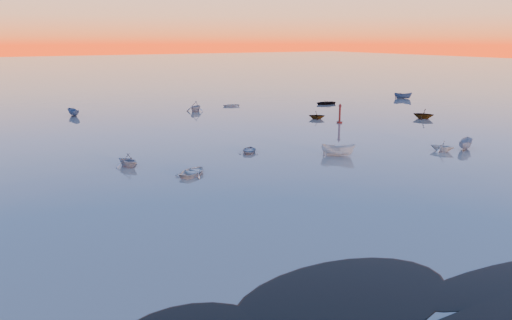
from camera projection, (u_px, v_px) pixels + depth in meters
ground at (117, 100)px, 118.05m from camera, size 600.00×600.00×0.00m
moored_fleet at (196, 133)px, 78.51m from camera, size 124.00×58.00×1.20m
boat_near_center at (465, 149)px, 67.07m from camera, size 3.24×4.23×1.35m
boat_near_right at (442, 151)px, 65.79m from camera, size 3.49×2.63×1.11m
channel_marker at (340, 115)px, 87.03m from camera, size 1.01×1.01×3.58m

